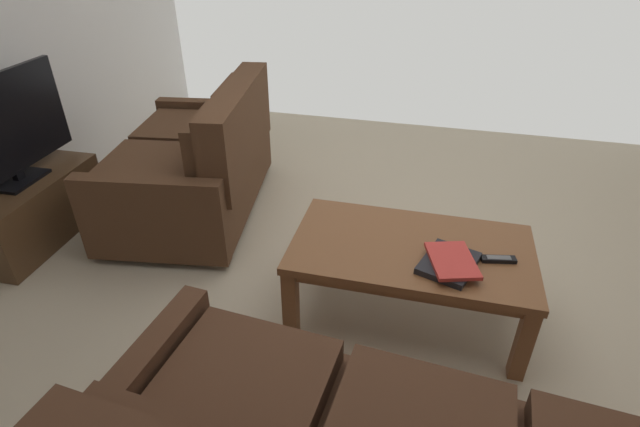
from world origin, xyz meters
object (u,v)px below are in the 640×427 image
(flat_tv, at_px, (2,130))
(tv_remote, at_px, (499,259))
(tv_stand, at_px, (31,210))
(book_stack, at_px, (450,262))
(loveseat_near, at_px, (198,163))
(coffee_table, at_px, (411,257))

(flat_tv, xyz_separation_m, tv_remote, (-2.82, 0.17, -0.30))
(tv_stand, relative_size, book_stack, 2.76)
(tv_stand, bearing_deg, loveseat_near, -146.93)
(coffee_table, bearing_deg, tv_stand, -3.42)
(loveseat_near, xyz_separation_m, coffee_table, (-1.51, 0.74, 0.01))
(tv_stand, xyz_separation_m, tv_remote, (-2.82, 0.17, 0.25))
(book_stack, relative_size, tv_remote, 2.06)
(coffee_table, height_order, flat_tv, flat_tv)
(loveseat_near, distance_m, book_stack, 1.90)
(tv_stand, height_order, flat_tv, flat_tv)
(tv_remote, bearing_deg, tv_stand, -3.45)
(flat_tv, bearing_deg, tv_stand, 64.56)
(coffee_table, distance_m, tv_remote, 0.41)
(tv_stand, bearing_deg, tv_remote, 176.55)
(flat_tv, bearing_deg, book_stack, 174.12)
(loveseat_near, relative_size, tv_remote, 9.25)
(book_stack, bearing_deg, tv_stand, -5.86)
(book_stack, bearing_deg, loveseat_near, -26.87)
(loveseat_near, xyz_separation_m, tv_stand, (0.91, 0.59, -0.16))
(coffee_table, bearing_deg, loveseat_near, -25.94)
(tv_stand, height_order, book_stack, book_stack)
(coffee_table, bearing_deg, tv_remote, 176.38)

